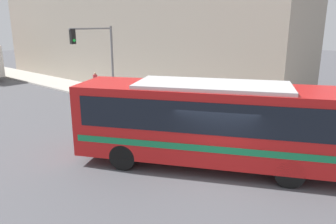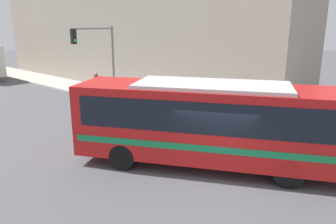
{
  "view_description": "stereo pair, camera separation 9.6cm",
  "coord_description": "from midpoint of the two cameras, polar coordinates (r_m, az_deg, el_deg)",
  "views": [
    {
      "loc": [
        -9.35,
        -5.56,
        5.37
      ],
      "look_at": [
        1.55,
        3.86,
        1.39
      ],
      "focal_mm": 35.0,
      "sensor_mm": 36.0,
      "label": 1
    },
    {
      "loc": [
        -9.29,
        -5.63,
        5.37
      ],
      "look_at": [
        1.55,
        3.86,
        1.39
      ],
      "focal_mm": 35.0,
      "sensor_mm": 36.0,
      "label": 2
    }
  ],
  "objects": [
    {
      "name": "fire_hydrant",
      "position": [
        17.32,
        10.57,
        -1.23
      ],
      "size": [
        0.25,
        0.33,
        0.72
      ],
      "color": "gold",
      "rests_on": "sidewalk"
    },
    {
      "name": "parking_meter",
      "position": [
        20.57,
        -3.3,
        3.31
      ],
      "size": [
        0.14,
        0.14,
        1.39
      ],
      "color": "slate",
      "rests_on": "sidewalk"
    },
    {
      "name": "ground_plane",
      "position": [
        12.12,
        8.99,
        -11.07
      ],
      "size": [
        120.0,
        120.0,
        0.0
      ],
      "primitive_type": "plane",
      "color": "#515156"
    },
    {
      "name": "sidewalk",
      "position": [
        30.34,
        -17.92,
        4.61
      ],
      "size": [
        3.15,
        70.0,
        0.12
      ],
      "color": "#B7B2A8",
      "rests_on": "ground_plane"
    },
    {
      "name": "pedestrian_near_corner",
      "position": [
        25.64,
        -12.62,
        5.06
      ],
      "size": [
        0.34,
        0.34,
        1.57
      ],
      "color": "#23283D",
      "rests_on": "sidewalk"
    },
    {
      "name": "building_facade",
      "position": [
        29.86,
        -7.5,
        16.82
      ],
      "size": [
        6.0,
        31.18,
        12.32
      ],
      "color": "#9E9384",
      "rests_on": "ground_plane"
    },
    {
      "name": "traffic_light_pole",
      "position": [
        22.29,
        -12.21,
        10.45
      ],
      "size": [
        3.28,
        0.35,
        4.98
      ],
      "color": "slate",
      "rests_on": "sidewalk"
    },
    {
      "name": "city_bus",
      "position": [
        12.31,
        7.31,
        -1.26
      ],
      "size": [
        6.87,
        10.12,
        3.23
      ],
      "rotation": [
        0.0,
        0.0,
        0.48
      ],
      "color": "red",
      "rests_on": "ground_plane"
    }
  ]
}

